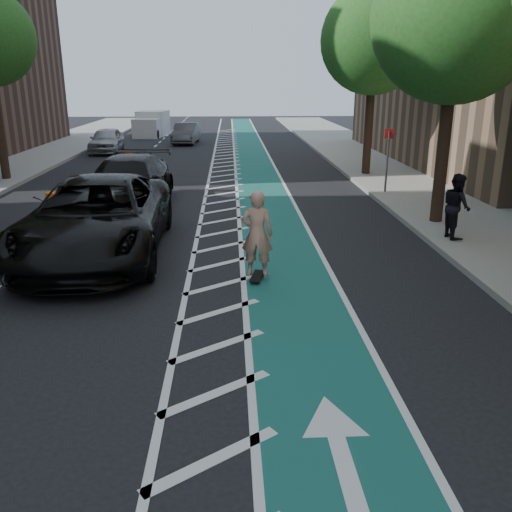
{
  "coord_description": "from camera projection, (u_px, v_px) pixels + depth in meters",
  "views": [
    {
      "loc": [
        1.75,
        -8.01,
        4.17
      ],
      "look_at": [
        2.2,
        1.42,
        1.1
      ],
      "focal_mm": 38.0,
      "sensor_mm": 36.0,
      "label": 1
    }
  ],
  "objects": [
    {
      "name": "ground",
      "position": [
        126.0,
        349.0,
        8.82
      ],
      "size": [
        120.0,
        120.0,
        0.0
      ],
      "primitive_type": "plane",
      "color": "black",
      "rests_on": "ground"
    },
    {
      "name": "bike_lane",
      "position": [
        268.0,
        208.0,
        18.45
      ],
      "size": [
        2.0,
        90.0,
        0.01
      ],
      "primitive_type": "cube",
      "color": "#1B5F56",
      "rests_on": "ground"
    },
    {
      "name": "buffer_strip",
      "position": [
        224.0,
        209.0,
        18.39
      ],
      "size": [
        1.4,
        90.0,
        0.01
      ],
      "primitive_type": "cube",
      "color": "silver",
      "rests_on": "ground"
    },
    {
      "name": "sidewalk_right",
      "position": [
        455.0,
        205.0,
        18.73
      ],
      "size": [
        5.0,
        90.0,
        0.15
      ],
      "primitive_type": "cube",
      "color": "gray",
      "rests_on": "ground"
    },
    {
      "name": "curb_right",
      "position": [
        385.0,
        205.0,
        18.61
      ],
      "size": [
        0.12,
        90.0,
        0.16
      ],
      "primitive_type": "cube",
      "color": "gray",
      "rests_on": "ground"
    },
    {
      "name": "tree_r_c",
      "position": [
        450.0,
        20.0,
        14.99
      ],
      "size": [
        4.2,
        4.2,
        7.9
      ],
      "color": "#382619",
      "rests_on": "ground"
    },
    {
      "name": "tree_r_d",
      "position": [
        376.0,
        40.0,
        22.59
      ],
      "size": [
        4.2,
        4.2,
        7.9
      ],
      "color": "#382619",
      "rests_on": "ground"
    },
    {
      "name": "sign_post",
      "position": [
        387.0,
        160.0,
        20.14
      ],
      "size": [
        0.35,
        0.08,
        2.47
      ],
      "color": "#4C4C4C",
      "rests_on": "ground"
    },
    {
      "name": "skateboard",
      "position": [
        257.0,
        276.0,
        11.85
      ],
      "size": [
        0.37,
        0.79,
        0.1
      ],
      "rotation": [
        0.0,
        0.0,
        -0.21
      ],
      "color": "black",
      "rests_on": "ground"
    },
    {
      "name": "skateboarder",
      "position": [
        257.0,
        234.0,
        11.56
      ],
      "size": [
        0.76,
        0.58,
        1.88
      ],
      "primitive_type": "imported",
      "rotation": [
        0.0,
        0.0,
        2.94
      ],
      "color": "tan",
      "rests_on": "skateboard"
    },
    {
      "name": "suv_near",
      "position": [
        97.0,
        218.0,
        13.28
      ],
      "size": [
        3.34,
        6.95,
        1.91
      ],
      "primitive_type": "imported",
      "rotation": [
        0.0,
        0.0,
        0.02
      ],
      "color": "black",
      "rests_on": "ground"
    },
    {
      "name": "suv_far",
      "position": [
        127.0,
        184.0,
        18.19
      ],
      "size": [
        2.81,
        6.09,
        1.72
      ],
      "primitive_type": "imported",
      "rotation": [
        0.0,
        0.0,
        -0.07
      ],
      "color": "black",
      "rests_on": "ground"
    },
    {
      "name": "car_silver",
      "position": [
        107.0,
        140.0,
        32.6
      ],
      "size": [
        1.88,
        4.37,
        1.47
      ],
      "primitive_type": "imported",
      "rotation": [
        0.0,
        0.0,
        0.03
      ],
      "color": "#A2A2A7",
      "rests_on": "ground"
    },
    {
      "name": "car_grey",
      "position": [
        186.0,
        133.0,
        37.29
      ],
      "size": [
        1.79,
        4.32,
        1.39
      ],
      "primitive_type": "imported",
      "rotation": [
        0.0,
        0.0,
        -0.08
      ],
      "color": "#504F53",
      "rests_on": "ground"
    },
    {
      "name": "pedestrian",
      "position": [
        456.0,
        206.0,
        14.27
      ],
      "size": [
        0.7,
        0.87,
        1.72
      ],
      "primitive_type": "imported",
      "rotation": [
        0.0,
        0.0,
        1.62
      ],
      "color": "black",
      "rests_on": "sidewalk_right"
    },
    {
      "name": "box_truck",
      "position": [
        152.0,
        125.0,
        42.24
      ],
      "size": [
        2.45,
        4.71,
        1.89
      ],
      "rotation": [
        0.0,
        0.0,
        -0.1
      ],
      "color": "white",
      "rests_on": "ground"
    },
    {
      "name": "barrel_a",
      "position": [
        55.0,
        206.0,
        17.08
      ],
      "size": [
        0.61,
        0.61,
        0.83
      ],
      "color": "#FF590D",
      "rests_on": "ground"
    },
    {
      "name": "barrel_b",
      "position": [
        120.0,
        192.0,
        19.33
      ],
      "size": [
        0.6,
        0.6,
        0.81
      ],
      "color": "orange",
      "rests_on": "ground"
    },
    {
      "name": "barrel_c",
      "position": [
        128.0,
        161.0,
        26.6
      ],
      "size": [
        0.63,
        0.63,
        0.86
      ],
      "color": "#E4420C",
      "rests_on": "ground"
    }
  ]
}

